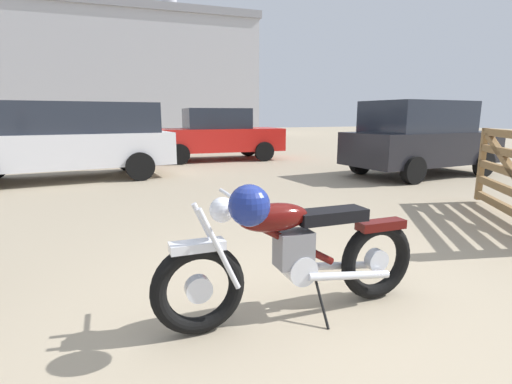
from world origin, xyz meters
TOP-DOWN VIEW (x-y plane):
  - ground_plane at (0.00, 0.00)m, footprint 80.00×80.00m
  - vintage_motorcycle at (-0.18, 0.13)m, footprint 2.08×0.74m
  - blue_hatchback_right at (2.21, 10.03)m, footprint 4.30×2.12m
  - white_estate_far at (-2.03, 7.51)m, footprint 4.83×2.26m
  - pale_sedan_back at (5.84, 4.95)m, footprint 4.02×2.07m
  - industrial_building at (-1.28, 28.79)m, footprint 22.84×10.40m

SIDE VIEW (x-z plane):
  - ground_plane at x=0.00m, z-range 0.00..0.00m
  - vintage_motorcycle at x=-0.18m, z-range -0.04..1.03m
  - blue_hatchback_right at x=2.21m, z-range 0.00..1.67m
  - pale_sedan_back at x=5.84m, z-range 0.03..1.81m
  - white_estate_far at x=-2.03m, z-range 0.07..1.81m
  - industrial_building at x=-1.28m, z-range -3.60..12.19m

